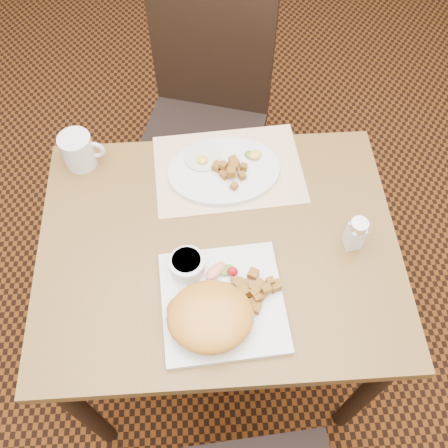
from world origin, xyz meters
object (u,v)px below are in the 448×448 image
salt_shaker (356,233)px  coffee_mug (79,151)px  plate_oval (224,171)px  chair_far (206,111)px  plate_square (223,302)px  table (219,265)px

salt_shaker → coffee_mug: bearing=156.2°
plate_oval → salt_shaker: 0.39m
chair_far → plate_square: bearing=107.1°
plate_oval → salt_shaker: salt_shaker is taller
table → coffee_mug: size_ratio=7.62×
chair_far → table: bearing=107.2°
plate_square → plate_oval: (0.03, 0.38, 0.00)m
plate_square → coffee_mug: (-0.36, 0.44, 0.04)m
plate_square → chair_far: bearing=90.8°
coffee_mug → plate_oval: bearing=-9.3°
plate_square → plate_oval: bearing=85.9°
salt_shaker → coffee_mug: (-0.69, 0.30, -0.00)m
table → salt_shaker: bearing=-3.3°
salt_shaker → plate_oval: bearing=141.4°
plate_square → salt_shaker: bearing=22.8°
chair_far → plate_square: 0.85m
table → plate_square: 0.20m
salt_shaker → coffee_mug: 0.76m
table → plate_oval: (0.03, 0.22, 0.12)m
plate_square → coffee_mug: 0.57m
plate_oval → coffee_mug: 0.40m
table → chair_far: 0.67m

